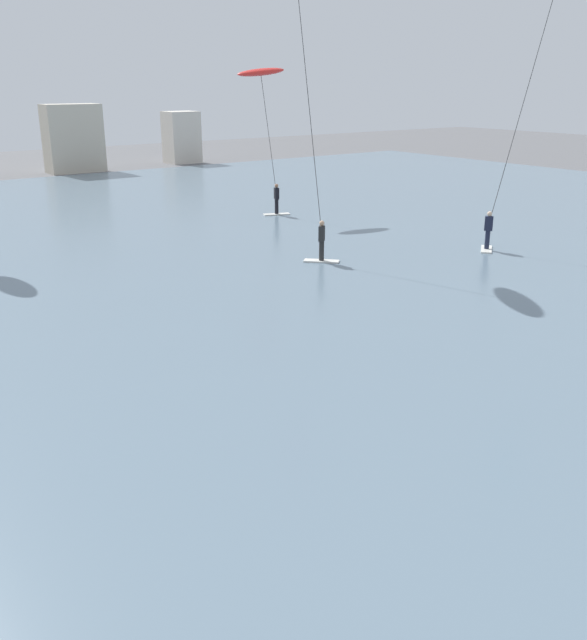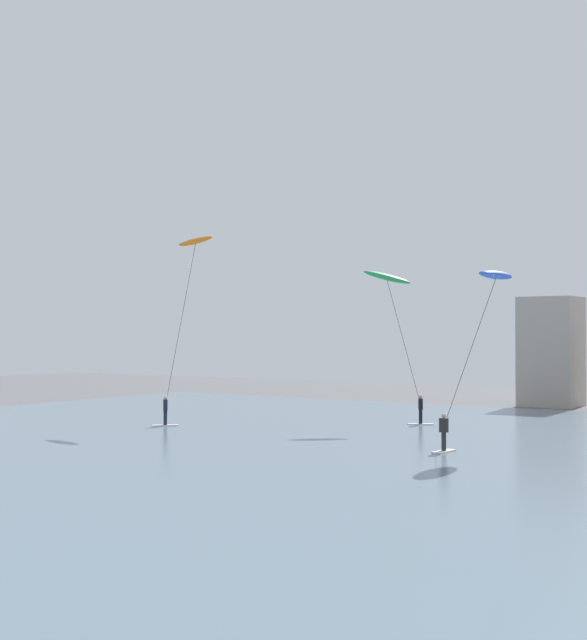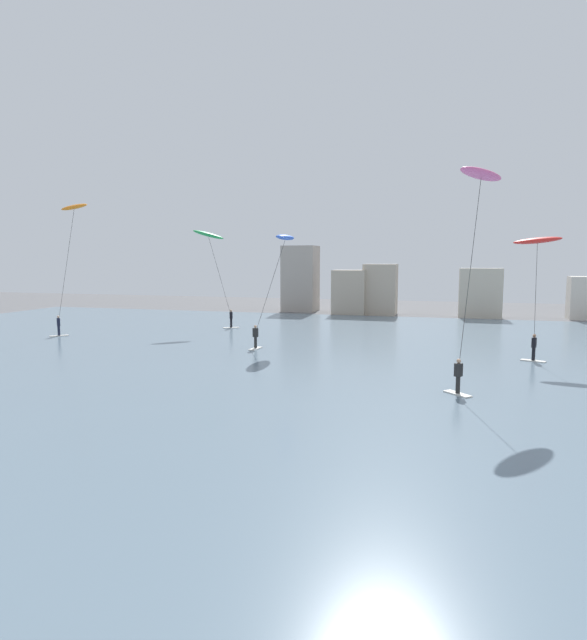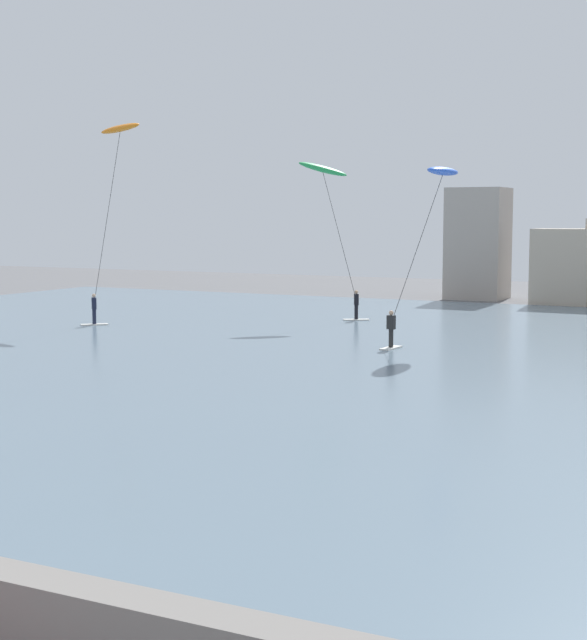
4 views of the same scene
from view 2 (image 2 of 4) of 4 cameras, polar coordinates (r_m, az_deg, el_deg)
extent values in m
cube|color=slate|center=(34.57, 17.72, -9.30)|extent=(84.00, 52.00, 0.10)
cube|color=#A89E93|center=(66.09, 16.05, -1.94)|extent=(3.86, 3.73, 7.73)
cube|color=silver|center=(39.02, 9.54, -8.24)|extent=(0.56, 1.43, 0.06)
cylinder|color=black|center=(38.97, 9.54, -7.63)|extent=(0.20, 0.20, 0.78)
cube|color=black|center=(38.89, 9.53, -6.62)|extent=(0.36, 0.25, 0.60)
sphere|color=tan|center=(38.85, 9.53, -6.01)|extent=(0.20, 0.20, 0.20)
cylinder|color=#333333|center=(39.56, 11.18, -1.95)|extent=(1.42, 2.51, 6.40)
ellipsoid|color=blue|center=(40.53, 12.74, 2.81)|extent=(1.39, 3.51, 0.44)
cube|color=silver|center=(49.71, -8.15, -6.65)|extent=(1.31, 1.30, 0.06)
cylinder|color=#191E33|center=(49.67, -8.15, -6.17)|extent=(0.20, 0.20, 0.78)
cube|color=#191E33|center=(49.61, -8.15, -5.37)|extent=(0.40, 0.40, 0.60)
sphere|color=beige|center=(49.58, -8.15, -4.90)|extent=(0.20, 0.20, 0.20)
cylinder|color=#333333|center=(50.44, -7.18, -0.18)|extent=(0.07, 2.60, 9.11)
ellipsoid|color=orange|center=(51.70, -6.24, 5.02)|extent=(2.68, 1.10, 0.87)
cube|color=silver|center=(50.39, 8.09, -6.57)|extent=(1.42, 1.10, 0.06)
cylinder|color=black|center=(50.35, 8.09, -6.09)|extent=(0.20, 0.20, 0.78)
cube|color=black|center=(50.29, 8.08, -5.31)|extent=(0.36, 0.40, 0.60)
sphere|color=tan|center=(50.26, 8.08, -4.85)|extent=(0.20, 0.20, 0.20)
cylinder|color=#333333|center=(50.32, 7.02, -1.39)|extent=(1.84, 0.53, 6.98)
ellipsoid|color=green|center=(50.61, 5.97, 2.73)|extent=(2.78, 2.06, 1.10)
camera|label=1|loc=(20.61, -42.18, 4.26)|focal=39.45mm
camera|label=3|loc=(3.90, -39.37, 15.99)|focal=30.20mm
camera|label=4|loc=(3.73, -130.60, 10.12)|focal=54.55mm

